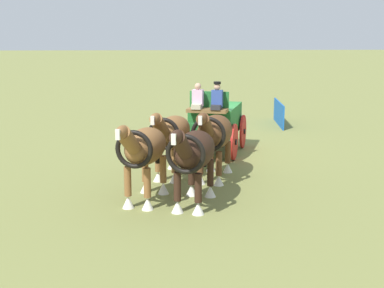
{
  "coord_description": "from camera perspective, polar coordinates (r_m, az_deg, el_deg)",
  "views": [
    {
      "loc": [
        19.06,
        -1.99,
        4.36
      ],
      "look_at": [
        4.16,
        -1.12,
        1.2
      ],
      "focal_mm": 49.79,
      "sensor_mm": 36.0,
      "label": 1
    }
  ],
  "objects": [
    {
      "name": "draft_horse_lead_near",
      "position": [
        13.29,
        0.15,
        -1.0
      ],
      "size": [
        3.05,
        1.51,
        2.25
      ],
      "color": "#331E14",
      "rests_on": "ground"
    },
    {
      "name": "draft_horse_rear_near",
      "position": [
        15.78,
        2.37,
        1.06
      ],
      "size": [
        3.12,
        1.58,
        2.25
      ],
      "color": "brown",
      "rests_on": "ground"
    },
    {
      "name": "draft_horse_lead_off",
      "position": [
        13.64,
        -5.17,
        -0.61
      ],
      "size": [
        2.93,
        1.46,
        2.29
      ],
      "color": "brown",
      "rests_on": "ground"
    },
    {
      "name": "ground_plane",
      "position": [
        19.66,
        2.56,
        -0.87
      ],
      "size": [
        220.0,
        220.0,
        0.0
      ],
      "primitive_type": "plane",
      "color": "olive"
    },
    {
      "name": "sponsor_banner",
      "position": [
        25.71,
        9.28,
        3.28
      ],
      "size": [
        3.19,
        0.32,
        1.1
      ],
      "primitive_type": "cube",
      "rotation": [
        0.0,
        0.0,
        -0.08
      ],
      "color": "#1959B2",
      "rests_on": "ground"
    },
    {
      "name": "show_wagon",
      "position": [
        19.26,
        2.5,
        2.5
      ],
      "size": [
        5.57,
        2.67,
        2.74
      ],
      "color": "#236B2D",
      "rests_on": "ground"
    },
    {
      "name": "draft_horse_rear_off",
      "position": [
        16.08,
        -2.19,
        1.11
      ],
      "size": [
        3.13,
        1.52,
        2.2
      ],
      "color": "brown",
      "rests_on": "ground"
    }
  ]
}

